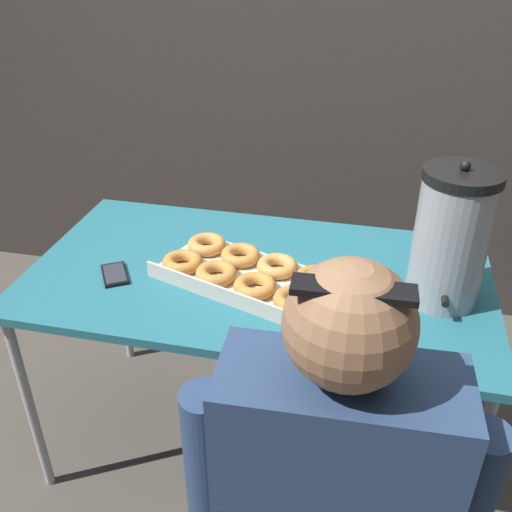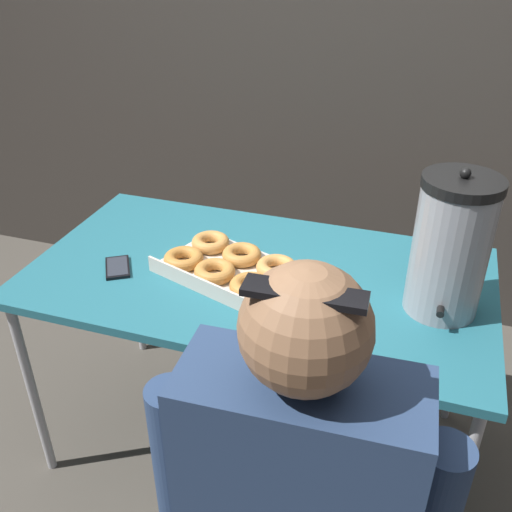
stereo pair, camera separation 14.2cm
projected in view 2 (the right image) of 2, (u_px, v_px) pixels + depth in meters
name	position (u px, v px, depth m)	size (l,w,h in m)	color
ground_plane	(258.00, 439.00, 2.20)	(12.00, 12.00, 0.00)	#4C473F
back_wall	(340.00, 10.00, 2.39)	(6.00, 0.11, 2.78)	#38332D
folding_table	(258.00, 285.00, 1.83)	(1.45, 0.79, 0.76)	#236675
donut_box	(246.00, 273.00, 1.76)	(0.62, 0.45, 0.05)	beige
coffee_urn	(451.00, 247.00, 1.54)	(0.21, 0.24, 0.43)	#939399
cell_phone	(118.00, 267.00, 1.82)	(0.13, 0.15, 0.01)	black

